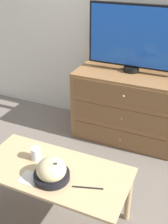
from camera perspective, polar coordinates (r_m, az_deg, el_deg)
name	(u,v)px	position (r m, az deg, el deg)	size (l,w,h in m)	color
ground_plane	(129,123)	(3.40, 9.04, -2.18)	(12.00, 12.00, 0.00)	#70665B
wall_back	(140,8)	(2.96, 11.25, 20.00)	(12.00, 0.05, 2.60)	silver
dresser	(129,107)	(2.96, 9.15, 1.00)	(1.12, 0.52, 0.74)	olive
tv	(134,38)	(2.78, 10.16, 14.57)	(0.90, 0.16, 0.64)	black
coffee_table	(55,178)	(2.01, -6.00, -13.14)	(1.04, 0.50, 0.48)	tan
takeout_bowl	(51,171)	(1.87, -6.63, -11.86)	(0.24, 0.24, 0.17)	black
drink_cup	(36,154)	(2.05, -9.71, -8.45)	(0.07, 0.07, 0.09)	beige
napkin	(30,178)	(1.93, -11.01, -13.03)	(0.13, 0.13, 0.00)	silver
knife	(88,188)	(1.83, 0.76, -15.13)	(0.19, 0.07, 0.01)	black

